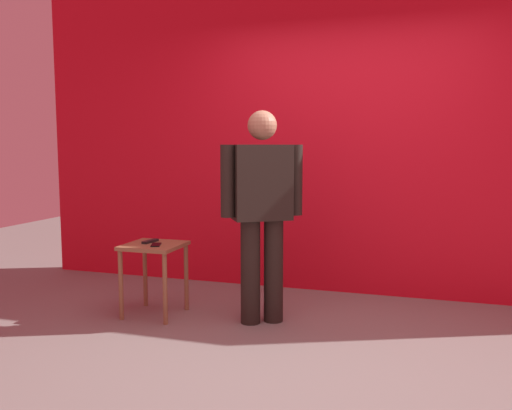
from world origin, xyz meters
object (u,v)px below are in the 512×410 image
cell_phone (156,245)px  tv_remote (150,241)px  side_table (154,257)px  standing_person (262,206)px

cell_phone → tv_remote: (-0.10, 0.10, 0.01)m
side_table → standing_person: bearing=5.6°
tv_remote → side_table: bearing=-29.3°
standing_person → cell_phone: bearing=-170.3°
standing_person → side_table: standing_person is taller
tv_remote → standing_person: bearing=11.6°
standing_person → cell_phone: 0.90m
side_table → tv_remote: size_ratio=3.42×
cell_phone → tv_remote: bearing=115.9°
standing_person → side_table: 0.98m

